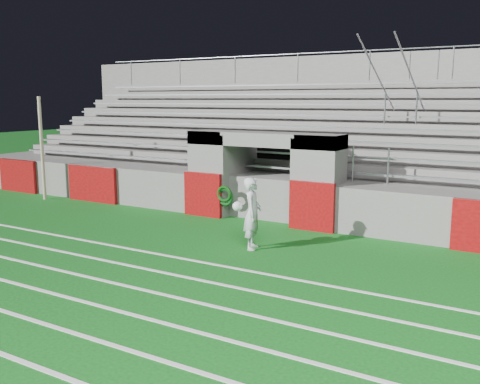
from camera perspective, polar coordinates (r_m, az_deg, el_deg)
The scene contains 6 objects.
ground at distance 13.19m, azimuth -4.76°, elevation -5.79°, with size 90.00×90.00×0.00m, color #0E5515.
field_post at distance 20.26m, azimuth -20.37°, elevation 4.36°, with size 0.12×0.12×3.66m, color #BDA98C.
field_markings at distance 9.78m, azimuth -22.38°, elevation -12.16°, with size 28.00×8.09×0.01m.
stadium_structure at distance 19.85m, azimuth 8.63°, elevation 3.78°, with size 26.00×8.48×5.42m.
goalkeeper_with_ball at distance 12.74m, azimuth 1.30°, elevation -2.29°, with size 0.77×0.74×1.73m.
hose_coil at distance 15.94m, azimuth -1.64°, elevation -0.37°, with size 0.56×0.15×0.63m.
Camera 1 is at (7.39, -10.33, 3.54)m, focal length 40.00 mm.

